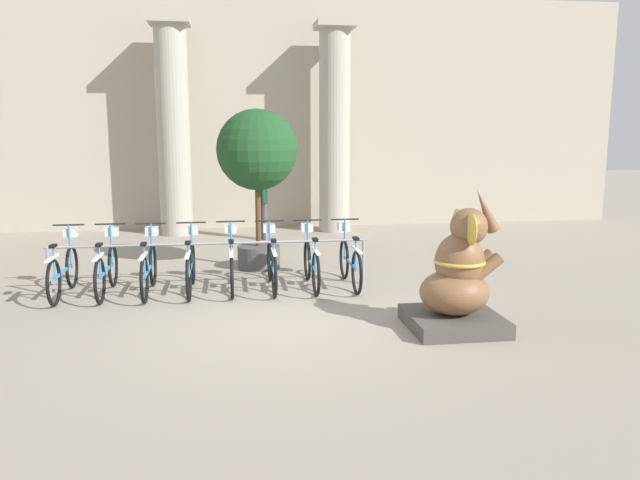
{
  "coord_description": "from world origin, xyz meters",
  "views": [
    {
      "loc": [
        -0.67,
        -8.02,
        2.52
      ],
      "look_at": [
        0.59,
        0.61,
        1.0
      ],
      "focal_mm": 35.0,
      "sensor_mm": 36.0,
      "label": 1
    }
  ],
  "objects_px": {
    "bicycle_1": "(107,268)",
    "person_pedestrian": "(263,194)",
    "bicycle_6": "(311,262)",
    "bicycle_3": "(191,266)",
    "potted_tree": "(257,158)",
    "bicycle_4": "(232,264)",
    "bicycle_5": "(272,263)",
    "bicycle_7": "(350,261)",
    "bicycle_2": "(149,268)",
    "elephant_statue": "(458,282)",
    "bicycle_0": "(64,270)"
  },
  "relations": [
    {
      "from": "bicycle_1",
      "to": "person_pedestrian",
      "type": "bearing_deg",
      "value": 60.19
    },
    {
      "from": "bicycle_7",
      "to": "bicycle_3",
      "type": "bearing_deg",
      "value": -179.7
    },
    {
      "from": "bicycle_3",
      "to": "bicycle_7",
      "type": "xyz_separation_m",
      "value": [
        2.57,
        0.01,
        0.0
      ]
    },
    {
      "from": "bicycle_3",
      "to": "bicycle_4",
      "type": "height_order",
      "value": "same"
    },
    {
      "from": "bicycle_5",
      "to": "potted_tree",
      "type": "height_order",
      "value": "potted_tree"
    },
    {
      "from": "bicycle_3",
      "to": "bicycle_4",
      "type": "distance_m",
      "value": 0.64
    },
    {
      "from": "bicycle_3",
      "to": "elephant_statue",
      "type": "bearing_deg",
      "value": -34.49
    },
    {
      "from": "bicycle_3",
      "to": "elephant_statue",
      "type": "relative_size",
      "value": 0.97
    },
    {
      "from": "bicycle_2",
      "to": "bicycle_4",
      "type": "height_order",
      "value": "same"
    },
    {
      "from": "bicycle_4",
      "to": "bicycle_5",
      "type": "bearing_deg",
      "value": -2.0
    },
    {
      "from": "bicycle_0",
      "to": "bicycle_3",
      "type": "xyz_separation_m",
      "value": [
        1.93,
        -0.01,
        0.0
      ]
    },
    {
      "from": "bicycle_4",
      "to": "bicycle_7",
      "type": "height_order",
      "value": "same"
    },
    {
      "from": "bicycle_3",
      "to": "elephant_statue",
      "type": "xyz_separation_m",
      "value": [
        3.52,
        -2.42,
        0.2
      ]
    },
    {
      "from": "bicycle_0",
      "to": "bicycle_4",
      "type": "distance_m",
      "value": 2.57
    },
    {
      "from": "bicycle_1",
      "to": "elephant_statue",
      "type": "height_order",
      "value": "elephant_statue"
    },
    {
      "from": "bicycle_5",
      "to": "potted_tree",
      "type": "relative_size",
      "value": 0.61
    },
    {
      "from": "bicycle_1",
      "to": "potted_tree",
      "type": "xyz_separation_m",
      "value": [
        2.44,
        1.6,
        1.63
      ]
    },
    {
      "from": "elephant_statue",
      "to": "bicycle_4",
      "type": "bearing_deg",
      "value": 139.56
    },
    {
      "from": "bicycle_3",
      "to": "potted_tree",
      "type": "xyz_separation_m",
      "value": [
        1.15,
        1.61,
        1.63
      ]
    },
    {
      "from": "bicycle_6",
      "to": "bicycle_7",
      "type": "distance_m",
      "value": 0.64
    },
    {
      "from": "bicycle_0",
      "to": "bicycle_5",
      "type": "relative_size",
      "value": 1.0
    },
    {
      "from": "bicycle_2",
      "to": "elephant_statue",
      "type": "height_order",
      "value": "elephant_statue"
    },
    {
      "from": "bicycle_2",
      "to": "elephant_statue",
      "type": "distance_m",
      "value": 4.8
    },
    {
      "from": "potted_tree",
      "to": "bicycle_3",
      "type": "bearing_deg",
      "value": -125.5
    },
    {
      "from": "bicycle_2",
      "to": "bicycle_4",
      "type": "xyz_separation_m",
      "value": [
        1.29,
        0.05,
        0.0
      ]
    },
    {
      "from": "bicycle_1",
      "to": "potted_tree",
      "type": "distance_m",
      "value": 3.34
    },
    {
      "from": "bicycle_1",
      "to": "bicycle_2",
      "type": "bearing_deg",
      "value": -3.46
    },
    {
      "from": "bicycle_6",
      "to": "elephant_statue",
      "type": "height_order",
      "value": "elephant_statue"
    },
    {
      "from": "bicycle_2",
      "to": "bicycle_5",
      "type": "bearing_deg",
      "value": 0.91
    },
    {
      "from": "bicycle_2",
      "to": "elephant_statue",
      "type": "xyz_separation_m",
      "value": [
        4.16,
        -2.39,
        0.2
      ]
    },
    {
      "from": "bicycle_0",
      "to": "potted_tree",
      "type": "distance_m",
      "value": 3.83
    },
    {
      "from": "bicycle_4",
      "to": "bicycle_7",
      "type": "relative_size",
      "value": 1.0
    },
    {
      "from": "bicycle_7",
      "to": "person_pedestrian",
      "type": "distance_m",
      "value": 4.89
    },
    {
      "from": "bicycle_7",
      "to": "potted_tree",
      "type": "xyz_separation_m",
      "value": [
        -1.42,
        1.6,
        1.63
      ]
    },
    {
      "from": "bicycle_6",
      "to": "bicycle_7",
      "type": "bearing_deg",
      "value": 0.48
    },
    {
      "from": "bicycle_4",
      "to": "bicycle_1",
      "type": "bearing_deg",
      "value": -179.58
    },
    {
      "from": "bicycle_4",
      "to": "person_pedestrian",
      "type": "xyz_separation_m",
      "value": [
        0.76,
        4.69,
        0.65
      ]
    },
    {
      "from": "bicycle_4",
      "to": "person_pedestrian",
      "type": "height_order",
      "value": "person_pedestrian"
    },
    {
      "from": "bicycle_1",
      "to": "bicycle_3",
      "type": "xyz_separation_m",
      "value": [
        1.29,
        -0.02,
        0.0
      ]
    },
    {
      "from": "bicycle_2",
      "to": "elephant_statue",
      "type": "relative_size",
      "value": 0.97
    },
    {
      "from": "bicycle_0",
      "to": "elephant_statue",
      "type": "distance_m",
      "value": 5.97
    },
    {
      "from": "bicycle_5",
      "to": "elephant_statue",
      "type": "relative_size",
      "value": 0.97
    },
    {
      "from": "bicycle_2",
      "to": "potted_tree",
      "type": "xyz_separation_m",
      "value": [
        1.79,
        1.64,
        1.63
      ]
    },
    {
      "from": "bicycle_3",
      "to": "elephant_statue",
      "type": "height_order",
      "value": "elephant_statue"
    },
    {
      "from": "bicycle_6",
      "to": "potted_tree",
      "type": "height_order",
      "value": "potted_tree"
    },
    {
      "from": "bicycle_6",
      "to": "bicycle_3",
      "type": "bearing_deg",
      "value": -179.76
    },
    {
      "from": "person_pedestrian",
      "to": "bicycle_6",
      "type": "bearing_deg",
      "value": -83.68
    },
    {
      "from": "bicycle_5",
      "to": "bicycle_6",
      "type": "relative_size",
      "value": 1.0
    },
    {
      "from": "bicycle_0",
      "to": "bicycle_7",
      "type": "height_order",
      "value": "same"
    },
    {
      "from": "bicycle_1",
      "to": "bicycle_6",
      "type": "relative_size",
      "value": 1.0
    }
  ]
}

